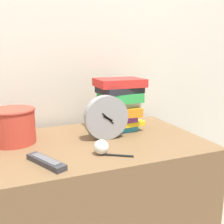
{
  "coord_description": "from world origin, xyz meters",
  "views": [
    {
      "loc": [
        -0.3,
        -0.76,
        1.1
      ],
      "look_at": [
        0.15,
        0.37,
        0.83
      ],
      "focal_mm": 42.0,
      "sensor_mm": 36.0,
      "label": 1
    }
  ],
  "objects": [
    {
      "name": "crumpled_paper_ball",
      "position": [
        0.02,
        0.15,
        0.74
      ],
      "size": [
        0.06,
        0.06,
        0.06
      ],
      "color": "white",
      "rests_on": "desk"
    },
    {
      "name": "basket",
      "position": [
        -0.29,
        0.41,
        0.8
      ],
      "size": [
        0.19,
        0.19,
        0.15
      ],
      "color": "#C63D2D",
      "rests_on": "desk"
    },
    {
      "name": "pen",
      "position": [
        0.06,
        0.11,
        0.72
      ],
      "size": [
        0.12,
        0.08,
        0.01
      ],
      "color": "black",
      "rests_on": "desk"
    },
    {
      "name": "tv_remote",
      "position": [
        -0.2,
        0.13,
        0.73
      ],
      "size": [
        0.12,
        0.19,
        0.02
      ],
      "color": "#333338",
      "rests_on": "desk"
    },
    {
      "name": "desk_clock",
      "position": [
        0.1,
        0.31,
        0.82
      ],
      "size": [
        0.2,
        0.04,
        0.2
      ],
      "color": "#99999E",
      "rests_on": "desk"
    },
    {
      "name": "wall_back",
      "position": [
        0.0,
        0.68,
        1.2
      ],
      "size": [
        6.0,
        0.04,
        2.4
      ],
      "color": "silver",
      "rests_on": "ground_plane"
    },
    {
      "name": "desk",
      "position": [
        0.0,
        0.31,
        0.36
      ],
      "size": [
        1.04,
        0.61,
        0.71
      ],
      "color": "brown",
      "rests_on": "ground_plane"
    },
    {
      "name": "book_stack",
      "position": [
        0.2,
        0.42,
        0.85
      ],
      "size": [
        0.27,
        0.2,
        0.26
      ],
      "color": "#2D9ED1",
      "rests_on": "desk"
    }
  ]
}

